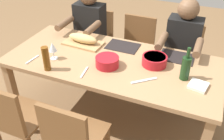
% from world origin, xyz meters
% --- Properties ---
extents(ground_plane, '(8.00, 8.00, 0.00)m').
position_xyz_m(ground_plane, '(0.00, 0.00, 0.00)').
color(ground_plane, brown).
extents(dining_table, '(1.97, 0.88, 0.74)m').
position_xyz_m(dining_table, '(0.00, 0.00, 0.66)').
color(dining_table, '#A87F56').
rests_on(dining_table, ground_plane).
extents(chair_near_left, '(0.40, 0.40, 0.85)m').
position_xyz_m(chair_near_left, '(-0.54, -0.76, 0.48)').
color(chair_near_left, brown).
rests_on(chair_near_left, ground_plane).
extents(chair_near_center, '(0.40, 0.40, 0.85)m').
position_xyz_m(chair_near_center, '(0.00, -0.76, 0.48)').
color(chair_near_center, brown).
rests_on(chair_near_center, ground_plane).
extents(chair_far_center, '(0.40, 0.40, 0.85)m').
position_xyz_m(chair_far_center, '(0.00, 0.76, 0.48)').
color(chair_far_center, brown).
rests_on(chair_far_center, ground_plane).
extents(chair_far_left, '(0.40, 0.40, 0.85)m').
position_xyz_m(chair_far_left, '(-0.54, 0.76, 0.48)').
color(chair_far_left, brown).
rests_on(chair_far_left, ground_plane).
extents(diner_far_left, '(0.41, 0.53, 1.20)m').
position_xyz_m(diner_far_left, '(-0.54, 0.58, 0.70)').
color(diner_far_left, '#2D2D38').
rests_on(diner_far_left, ground_plane).
extents(chair_far_right, '(0.40, 0.40, 0.85)m').
position_xyz_m(chair_far_right, '(0.54, 0.76, 0.48)').
color(chair_far_right, brown).
rests_on(chair_far_right, ground_plane).
extents(diner_far_right, '(0.41, 0.53, 1.20)m').
position_xyz_m(diner_far_right, '(0.54, 0.58, 0.70)').
color(diner_far_right, '#2D2D38').
rests_on(diner_far_right, ground_plane).
extents(serving_bowl_pasta, '(0.21, 0.21, 0.09)m').
position_xyz_m(serving_bowl_pasta, '(-0.00, -0.11, 0.79)').
color(serving_bowl_pasta, '#B21923').
rests_on(serving_bowl_pasta, dining_table).
extents(serving_bowl_greens, '(0.22, 0.22, 0.09)m').
position_xyz_m(serving_bowl_greens, '(0.38, 0.07, 0.79)').
color(serving_bowl_greens, '#B21923').
rests_on(serving_bowl_greens, dining_table).
extents(cutting_board, '(0.41, 0.24, 0.02)m').
position_xyz_m(cutting_board, '(-0.39, 0.17, 0.75)').
color(cutting_board, tan).
rests_on(cutting_board, dining_table).
extents(bread_loaf, '(0.33, 0.13, 0.09)m').
position_xyz_m(bread_loaf, '(-0.39, 0.17, 0.81)').
color(bread_loaf, tan).
rests_on(bread_loaf, cutting_board).
extents(wine_bottle, '(0.08, 0.08, 0.29)m').
position_xyz_m(wine_bottle, '(0.66, -0.04, 0.85)').
color(wine_bottle, '#193819').
rests_on(wine_bottle, dining_table).
extents(beer_bottle, '(0.06, 0.06, 0.22)m').
position_xyz_m(beer_bottle, '(-0.46, -0.36, 0.85)').
color(beer_bottle, brown).
rests_on(beer_bottle, dining_table).
extents(wine_glass, '(0.08, 0.08, 0.17)m').
position_xyz_m(wine_glass, '(-0.51, -0.18, 0.86)').
color(wine_glass, silver).
rests_on(wine_glass, dining_table).
extents(fork_near_left, '(0.03, 0.17, 0.01)m').
position_xyz_m(fork_near_left, '(-0.68, -0.28, 0.74)').
color(fork_near_left, silver).
rests_on(fork_near_left, dining_table).
extents(fork_near_center, '(0.04, 0.17, 0.01)m').
position_xyz_m(fork_near_center, '(-0.14, -0.28, 0.74)').
color(fork_near_center, silver).
rests_on(fork_near_center, dining_table).
extents(placemat_far_center, '(0.32, 0.23, 0.01)m').
position_xyz_m(placemat_far_center, '(0.00, 0.28, 0.74)').
color(placemat_far_center, black).
rests_on(placemat_far_center, dining_table).
extents(placemat_far_right, '(0.32, 0.23, 0.01)m').
position_xyz_m(placemat_far_right, '(0.54, 0.28, 0.74)').
color(placemat_far_right, black).
rests_on(placemat_far_right, dining_table).
extents(carving_knife, '(0.19, 0.17, 0.01)m').
position_xyz_m(carving_knife, '(0.37, -0.20, 0.74)').
color(carving_knife, silver).
rests_on(carving_knife, dining_table).
extents(napkin_stack, '(0.16, 0.16, 0.02)m').
position_xyz_m(napkin_stack, '(0.79, -0.11, 0.75)').
color(napkin_stack, white).
rests_on(napkin_stack, dining_table).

